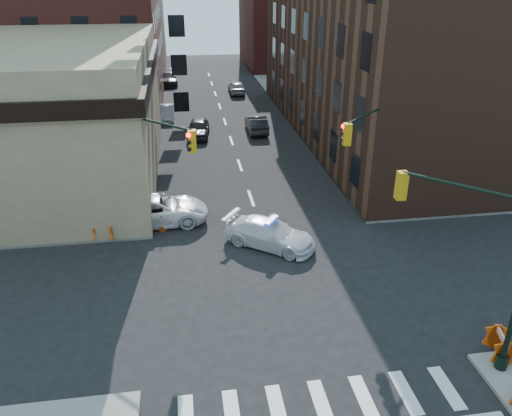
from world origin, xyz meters
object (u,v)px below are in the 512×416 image
object	(u,v)px
pedestrian_a	(60,225)
barricade_se_a	(500,345)
pickup	(156,210)
parked_car_wnear	(198,128)
barrel_bank	(162,222)
barricade_nw_a	(99,225)
police_car	(270,234)
parked_car_enear	(256,124)
pedestrian_b	(52,206)
barrel_road	(274,223)
parked_car_wfar	(166,113)

from	to	relation	value
pedestrian_a	barricade_se_a	bearing A→B (deg)	-7.29
pickup	parked_car_wnear	world-z (taller)	pickup
pedestrian_a	barricade_se_a	world-z (taller)	pedestrian_a
pedestrian_a	barrel_bank	distance (m)	5.30
barricade_se_a	barricade_nw_a	size ratio (longest dim) A/B	1.00
police_car	parked_car_enear	bearing A→B (deg)	29.76
pedestrian_b	pedestrian_a	bearing A→B (deg)	-80.65
pickup	pedestrian_b	world-z (taller)	pedestrian_b
parked_car_wnear	police_car	bearing A→B (deg)	-75.51
parked_car_wnear	pedestrian_a	bearing A→B (deg)	-108.30
barrel_road	barrel_bank	size ratio (longest dim) A/B	0.94
pickup	parked_car_wnear	size ratio (longest dim) A/B	1.32
parked_car_wnear	pedestrian_a	world-z (taller)	pedestrian_a
pedestrian_a	barricade_nw_a	world-z (taller)	pedestrian_a
police_car	parked_car_wfar	xyz separation A→B (m)	(-5.62, 25.66, -0.02)
pickup	pedestrian_a	bearing A→B (deg)	103.71
pedestrian_b	barricade_se_a	size ratio (longest dim) A/B	1.53
pedestrian_b	barricade_se_a	bearing A→B (deg)	-48.13
parked_car_wfar	pedestrian_a	bearing A→B (deg)	-101.08
pedestrian_b	barricade_nw_a	bearing A→B (deg)	-45.15
parked_car_wnear	barrel_road	distance (m)	18.38
parked_car_enear	pedestrian_b	bearing A→B (deg)	48.81
parked_car_wfar	barricade_nw_a	size ratio (longest dim) A/B	3.26
barrel_road	pickup	bearing A→B (deg)	163.29
police_car	pedestrian_b	distance (m)	12.45
parked_car_wfar	barricade_se_a	bearing A→B (deg)	-68.89
parked_car_wnear	barrel_road	size ratio (longest dim) A/B	4.78
parked_car_enear	pedestrian_a	bearing A→B (deg)	53.98
parked_car_wnear	barrel_bank	distance (m)	17.33
police_car	barricade_se_a	world-z (taller)	police_car
parked_car_enear	barrel_bank	world-z (taller)	parked_car_enear
barrel_road	parked_car_wnear	bearing A→B (deg)	100.47
pedestrian_b	barrel_road	xyz separation A→B (m)	(12.22, -2.64, -0.67)
police_car	barrel_road	world-z (taller)	police_car
pickup	barricade_nw_a	xyz separation A→B (m)	(-3.04, -1.11, -0.18)
parked_car_wfar	barrel_bank	world-z (taller)	parked_car_wfar
parked_car_wfar	parked_car_enear	bearing A→B (deg)	-32.25
pickup	parked_car_enear	world-z (taller)	pickup
parked_car_wnear	pedestrian_b	xyz separation A→B (m)	(-8.88, -15.42, 0.37)
barrel_road	police_car	bearing A→B (deg)	-108.09
pedestrian_a	police_car	bearing A→B (deg)	15.05
barrel_bank	parked_car_wfar	bearing A→B (deg)	90.00
police_car	pedestrian_b	xyz separation A→B (m)	(-11.69, 4.25, 0.42)
parked_car_enear	pedestrian_a	xyz separation A→B (m)	(-13.26, -18.21, 0.19)
barricade_se_a	parked_car_wfar	bearing A→B (deg)	34.06
police_car	pickup	size ratio (longest dim) A/B	0.83
parked_car_enear	barrel_bank	bearing A→B (deg)	65.76
pedestrian_a	barricade_se_a	size ratio (longest dim) A/B	1.24
parked_car_wfar	parked_car_enear	size ratio (longest dim) A/B	0.92
police_car	barrel_bank	distance (m)	6.18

